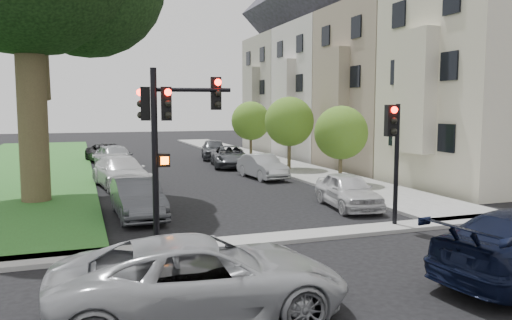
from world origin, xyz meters
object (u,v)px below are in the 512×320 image
object	(u,v)px
small_tree_a	(341,133)
small_tree_c	(251,121)
car_parked_2	(230,156)
car_parked_6	(121,172)
car_parked_3	(214,149)
car_parked_8	(108,153)
car_parked_0	(348,190)
traffic_signal_main	(169,125)
small_tree_b	(289,122)
traffic_signal_secondary	(393,142)
car_parked_7	(115,158)
car_cross_near	(202,278)
car_parked_5	(138,198)
car_parked_1	(262,166)

from	to	relation	value
small_tree_a	small_tree_c	bearing A→B (deg)	90.00
car_parked_2	car_parked_6	xyz separation A→B (m)	(-7.24, -6.17, 0.06)
car_parked_3	car_parked_8	world-z (taller)	car_parked_3
small_tree_a	car_parked_0	xyz separation A→B (m)	(-2.36, -4.83, -1.92)
car_parked_3	traffic_signal_main	bearing A→B (deg)	-96.20
small_tree_b	car_parked_8	size ratio (longest dim) A/B	0.92
traffic_signal_main	small_tree_a	bearing A→B (deg)	39.89
traffic_signal_secondary	small_tree_b	bearing A→B (deg)	79.43
car_parked_7	car_parked_8	world-z (taller)	car_parked_7
small_tree_b	car_parked_8	xyz separation A→B (m)	(-10.04, 8.07, -2.29)
traffic_signal_secondary	car_cross_near	distance (m)	8.77
small_tree_b	traffic_signal_main	xyz separation A→B (m)	(-9.62, -14.28, 0.35)
small_tree_a	car_cross_near	size ratio (longest dim) A/B	0.73
car_parked_5	car_parked_7	xyz separation A→B (m)	(0.16, 13.59, 0.12)
small_tree_b	car_parked_6	xyz separation A→B (m)	(-10.03, -3.10, -2.22)
car_parked_2	car_parked_5	xyz separation A→B (m)	(-7.24, -13.21, 0.01)
small_tree_c	traffic_signal_secondary	distance (m)	21.57
car_parked_0	car_parked_1	distance (m)	8.50
car_parked_0	car_parked_5	bearing A→B (deg)	-179.25
car_parked_0	car_parked_3	xyz separation A→B (m)	(-0.15, 19.29, 0.08)
car_parked_1	traffic_signal_secondary	bearing A→B (deg)	-95.22
car_parked_7	small_tree_c	bearing A→B (deg)	11.62
car_parked_3	car_parked_6	distance (m)	13.59
car_cross_near	car_parked_2	size ratio (longest dim) A/B	1.10
small_tree_b	traffic_signal_secondary	bearing A→B (deg)	-100.57
traffic_signal_secondary	car_parked_3	world-z (taller)	traffic_signal_secondary
small_tree_a	car_parked_0	bearing A→B (deg)	-116.04
small_tree_c	traffic_signal_secondary	size ratio (longest dim) A/B	1.09
traffic_signal_main	traffic_signal_secondary	distance (m)	6.98
small_tree_c	car_parked_1	xyz separation A→B (m)	(-2.67, -9.66, -2.18)
small_tree_b	car_parked_0	xyz separation A→B (m)	(-2.36, -11.07, -2.29)
traffic_signal_secondary	car_parked_5	size ratio (longest dim) A/B	0.95
car_parked_8	small_tree_c	bearing A→B (deg)	-16.91
car_parked_0	car_parked_7	world-z (taller)	car_parked_7
car_parked_1	car_parked_5	size ratio (longest dim) A/B	0.96
car_cross_near	car_parked_3	world-z (taller)	car_parked_3
small_tree_b	car_parked_1	distance (m)	4.36
small_tree_b	car_parked_2	xyz separation A→B (m)	(-2.79, 3.07, -2.28)
traffic_signal_secondary	car_parked_5	bearing A→B (deg)	150.37
car_parked_0	car_cross_near	bearing A→B (deg)	-125.93
car_parked_8	traffic_signal_secondary	bearing A→B (deg)	-83.11
car_parked_2	traffic_signal_main	bearing A→B (deg)	-101.48
car_parked_5	car_parked_0	bearing A→B (deg)	-9.47
traffic_signal_secondary	car_parked_5	xyz separation A→B (m)	(-7.36, 4.19, -2.04)
car_cross_near	car_parked_3	xyz separation A→B (m)	(7.35, 27.16, 0.00)
small_tree_c	car_parked_1	world-z (taller)	small_tree_c
car_parked_2	car_parked_8	xyz separation A→B (m)	(-7.24, 4.99, -0.00)
car_parked_2	car_parked_8	size ratio (longest dim) A/B	1.00
traffic_signal_main	car_parked_7	distance (m)	17.91
small_tree_c	traffic_signal_main	distance (m)	23.44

